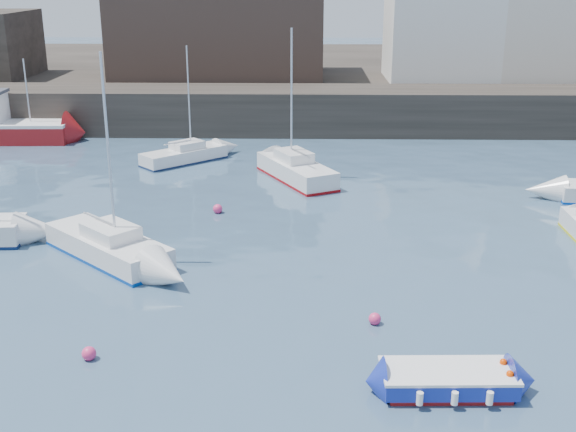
{
  "coord_description": "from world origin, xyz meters",
  "views": [
    {
      "loc": [
        0.57,
        -15.16,
        10.77
      ],
      "look_at": [
        0.0,
        12.0,
        1.5
      ],
      "focal_mm": 45.0,
      "sensor_mm": 36.0,
      "label": 1
    }
  ],
  "objects_px": {
    "buoy_near": "(90,359)",
    "sailboat_f": "(296,170)",
    "buoy_far": "(218,213)",
    "sailboat_h": "(184,155)",
    "sailboat_b": "(108,245)",
    "buoy_mid": "(375,324)",
    "fishing_boat": "(4,126)",
    "blue_dinghy": "(448,380)"
  },
  "relations": [
    {
      "from": "sailboat_b",
      "to": "sailboat_f",
      "type": "relative_size",
      "value": 1.01
    },
    {
      "from": "sailboat_f",
      "to": "buoy_near",
      "type": "bearing_deg",
      "value": -106.89
    },
    {
      "from": "buoy_near",
      "to": "buoy_far",
      "type": "relative_size",
      "value": 0.95
    },
    {
      "from": "sailboat_h",
      "to": "buoy_mid",
      "type": "relative_size",
      "value": 16.78
    },
    {
      "from": "blue_dinghy",
      "to": "buoy_near",
      "type": "relative_size",
      "value": 8.58
    },
    {
      "from": "fishing_boat",
      "to": "sailboat_b",
      "type": "bearing_deg",
      "value": -59.11
    },
    {
      "from": "sailboat_b",
      "to": "sailboat_h",
      "type": "height_order",
      "value": "sailboat_b"
    },
    {
      "from": "sailboat_f",
      "to": "buoy_far",
      "type": "height_order",
      "value": "sailboat_f"
    },
    {
      "from": "sailboat_b",
      "to": "buoy_near",
      "type": "xyz_separation_m",
      "value": [
        1.43,
        -7.83,
        -0.52
      ]
    },
    {
      "from": "sailboat_h",
      "to": "buoy_far",
      "type": "relative_size",
      "value": 15.16
    },
    {
      "from": "sailboat_h",
      "to": "buoy_mid",
      "type": "bearing_deg",
      "value": -65.47
    },
    {
      "from": "sailboat_b",
      "to": "sailboat_f",
      "type": "distance_m",
      "value": 13.53
    },
    {
      "from": "fishing_boat",
      "to": "buoy_mid",
      "type": "relative_size",
      "value": 20.54
    },
    {
      "from": "blue_dinghy",
      "to": "buoy_near",
      "type": "xyz_separation_m",
      "value": [
        -10.12,
        1.51,
        -0.38
      ]
    },
    {
      "from": "sailboat_f",
      "to": "buoy_far",
      "type": "bearing_deg",
      "value": -122.12
    },
    {
      "from": "sailboat_h",
      "to": "buoy_near",
      "type": "bearing_deg",
      "value": -87.99
    },
    {
      "from": "sailboat_b",
      "to": "sailboat_h",
      "type": "xyz_separation_m",
      "value": [
        0.63,
        15.07,
        -0.09
      ]
    },
    {
      "from": "sailboat_h",
      "to": "buoy_far",
      "type": "bearing_deg",
      "value": -72.12
    },
    {
      "from": "buoy_mid",
      "to": "buoy_far",
      "type": "height_order",
      "value": "buoy_far"
    },
    {
      "from": "buoy_near",
      "to": "buoy_mid",
      "type": "bearing_deg",
      "value": 15.74
    },
    {
      "from": "sailboat_b",
      "to": "buoy_far",
      "type": "xyz_separation_m",
      "value": [
        3.66,
        5.66,
        -0.52
      ]
    },
    {
      "from": "buoy_near",
      "to": "blue_dinghy",
      "type": "bearing_deg",
      "value": -8.46
    },
    {
      "from": "sailboat_b",
      "to": "fishing_boat",
      "type": "bearing_deg",
      "value": 120.89
    },
    {
      "from": "fishing_boat",
      "to": "sailboat_f",
      "type": "distance_m",
      "value": 21.42
    },
    {
      "from": "blue_dinghy",
      "to": "buoy_near",
      "type": "distance_m",
      "value": 10.24
    },
    {
      "from": "sailboat_f",
      "to": "buoy_far",
      "type": "relative_size",
      "value": 17.94
    },
    {
      "from": "sailboat_f",
      "to": "buoy_near",
      "type": "distance_m",
      "value": 20.11
    },
    {
      "from": "blue_dinghy",
      "to": "buoy_far",
      "type": "relative_size",
      "value": 8.15
    },
    {
      "from": "blue_dinghy",
      "to": "fishing_boat",
      "type": "relative_size",
      "value": 0.44
    },
    {
      "from": "sailboat_f",
      "to": "buoy_mid",
      "type": "bearing_deg",
      "value": -80.87
    },
    {
      "from": "fishing_boat",
      "to": "sailboat_f",
      "type": "xyz_separation_m",
      "value": [
        19.46,
        -8.96,
        -0.48
      ]
    },
    {
      "from": "blue_dinghy",
      "to": "fishing_boat",
      "type": "bearing_deg",
      "value": 128.63
    },
    {
      "from": "blue_dinghy",
      "to": "fishing_boat",
      "type": "height_order",
      "value": "fishing_boat"
    },
    {
      "from": "blue_dinghy",
      "to": "sailboat_h",
      "type": "distance_m",
      "value": 26.74
    },
    {
      "from": "buoy_near",
      "to": "sailboat_f",
      "type": "bearing_deg",
      "value": 73.11
    },
    {
      "from": "sailboat_h",
      "to": "sailboat_f",
      "type": "bearing_deg",
      "value": -28.86
    },
    {
      "from": "blue_dinghy",
      "to": "sailboat_f",
      "type": "relative_size",
      "value": 0.45
    },
    {
      "from": "sailboat_b",
      "to": "sailboat_h",
      "type": "relative_size",
      "value": 1.2
    },
    {
      "from": "sailboat_b",
      "to": "blue_dinghy",
      "type": "bearing_deg",
      "value": -38.93
    },
    {
      "from": "fishing_boat",
      "to": "sailboat_f",
      "type": "height_order",
      "value": "sailboat_f"
    },
    {
      "from": "sailboat_b",
      "to": "buoy_mid",
      "type": "distance_m",
      "value": 11.36
    },
    {
      "from": "blue_dinghy",
      "to": "fishing_boat",
      "type": "xyz_separation_m",
      "value": [
        -23.74,
        29.7,
        0.66
      ]
    }
  ]
}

